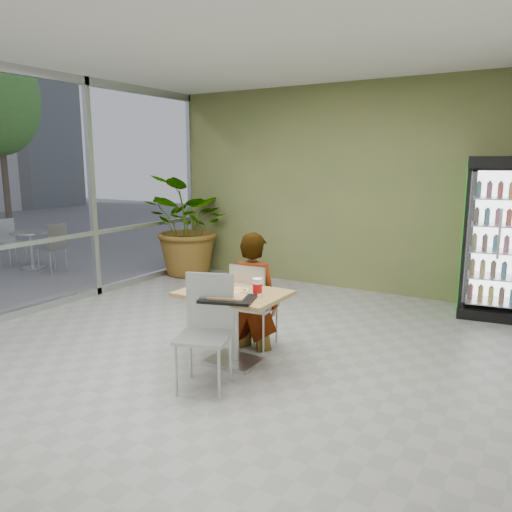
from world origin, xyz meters
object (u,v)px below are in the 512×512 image
Objects in this scene: dining_table at (233,312)px; chair_far at (251,299)px; cafeteria_tray at (228,299)px; seated_woman at (253,304)px; beverage_fridge at (502,238)px; soda_cup at (257,287)px; chair_near at (207,321)px; potted_plant at (191,226)px.

chair_far is (-0.07, 0.45, 0.01)m from dining_table.
seated_woman is at bearing 104.54° from cafeteria_tray.
beverage_fridge is (2.16, 2.62, 0.55)m from seated_woman.
cafeteria_tray is (0.19, -0.74, 0.21)m from chair_far.
soda_cup is 3.61m from beverage_fridge.
dining_table is 0.41m from soda_cup.
chair_near is 0.57× the size of potted_plant.
chair_far reaches higher than cafeteria_tray.
cafeteria_tray is 0.23× the size of beverage_fridge.
soda_cup is (0.35, -0.46, 0.28)m from chair_far.
potted_plant is at bearing 110.66° from chair_near.
beverage_fridge reaches higher than cafeteria_tray.
potted_plant is at bearing -46.56° from seated_woman.
soda_cup is (0.23, 0.50, 0.23)m from chair_near.
seated_woman is 0.86m from cafeteria_tray.
soda_cup is (0.28, -0.00, 0.29)m from dining_table.
seated_woman is 3.26× the size of cafeteria_tray.
seated_woman is at bearing 98.77° from dining_table.
dining_table is 0.52m from chair_near.
dining_table is 0.51m from seated_woman.
potted_plant is at bearing -47.02° from chair_far.
seated_woman is (-0.08, 0.50, -0.05)m from dining_table.
dining_table is 0.58× the size of potted_plant.
dining_table is 0.39m from cafeteria_tray.
cafeteria_tray is at bearing 99.21° from seated_woman.
chair_far reaches higher than soda_cup.
dining_table is 1.09× the size of chair_far.
chair_far is at bearing -136.63° from beverage_fridge.
soda_cup is at bearing -43.15° from potted_plant.
potted_plant is (-2.86, 2.94, 0.35)m from dining_table.
cafeteria_tray is (0.08, 0.22, 0.17)m from chair_near.
chair_near reaches higher than chair_far.
seated_woman reaches higher than chair_near.
beverage_fridge reaches higher than potted_plant.
beverage_fridge is (1.96, 3.40, 0.27)m from cafeteria_tray.
beverage_fridge is (1.80, 3.12, 0.21)m from soda_cup.
chair_far is 0.97m from chair_near.
beverage_fridge is at bearing 56.22° from dining_table.
chair_far is 0.08m from seated_woman.
cafeteria_tray is (-0.15, -0.28, -0.07)m from soda_cup.
beverage_fridge is 4.95m from potted_plant.
dining_table is at bearing 76.28° from chair_near.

